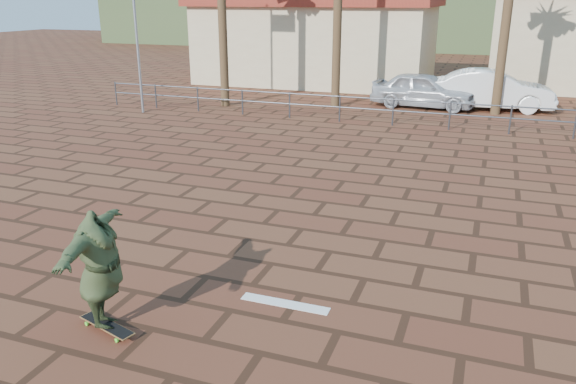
# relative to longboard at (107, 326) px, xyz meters

# --- Properties ---
(ground) EXTENTS (120.00, 120.00, 0.00)m
(ground) POSITION_rel_longboard_xyz_m (1.40, 2.74, -0.08)
(ground) COLOR brown
(ground) RESTS_ON ground
(paint_stripe) EXTENTS (1.40, 0.22, 0.01)m
(paint_stripe) POSITION_rel_longboard_xyz_m (2.10, 1.54, -0.08)
(paint_stripe) COLOR white
(paint_stripe) RESTS_ON ground
(guardrail) EXTENTS (24.06, 0.06, 1.00)m
(guardrail) POSITION_rel_longboard_xyz_m (1.40, 14.74, 0.60)
(guardrail) COLOR #47494F
(guardrail) RESTS_ON ground
(building_west) EXTENTS (12.60, 7.60, 4.50)m
(building_west) POSITION_rel_longboard_xyz_m (-4.60, 24.74, 2.20)
(building_west) COLOR beige
(building_west) RESTS_ON ground
(hill_front) EXTENTS (70.00, 18.00, 6.00)m
(hill_front) POSITION_rel_longboard_xyz_m (1.40, 52.74, 2.92)
(hill_front) COLOR #384C28
(hill_front) RESTS_ON ground
(hill_back) EXTENTS (35.00, 14.00, 8.00)m
(hill_back) POSITION_rel_longboard_xyz_m (-20.60, 58.74, 3.92)
(hill_back) COLOR #384C28
(hill_back) RESTS_ON ground
(longboard) EXTENTS (1.01, 0.49, 0.10)m
(longboard) POSITION_rel_longboard_xyz_m (0.00, 0.00, 0.00)
(longboard) COLOR olive
(longboard) RESTS_ON ground
(skateboarder) EXTENTS (1.19, 2.19, 1.72)m
(skateboarder) POSITION_rel_longboard_xyz_m (-0.00, 0.00, 0.88)
(skateboarder) COLOR #313D21
(skateboarder) RESTS_ON longboard
(car_silver) EXTENTS (4.49, 2.14, 1.48)m
(car_silver) POSITION_rel_longboard_xyz_m (1.98, 18.74, 0.66)
(car_silver) COLOR #ADAFB4
(car_silver) RESTS_ON ground
(car_white) EXTENTS (5.07, 2.16, 1.63)m
(car_white) POSITION_rel_longboard_xyz_m (4.66, 19.24, 0.73)
(car_white) COLOR white
(car_white) RESTS_ON ground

